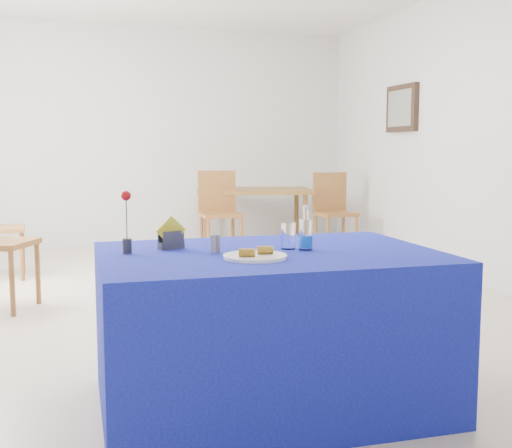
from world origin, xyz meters
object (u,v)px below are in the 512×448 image
(blue_table, at_px, (269,328))
(chair_bg_right, at_px, (333,207))
(oak_table, at_px, (253,195))
(plate, at_px, (255,256))
(chair_bg_left, at_px, (219,207))
(water_bottle, at_px, (306,235))

(blue_table, relative_size, chair_bg_right, 1.65)
(oak_table, bearing_deg, blue_table, -104.57)
(blue_table, height_order, chair_bg_right, chair_bg_right)
(blue_table, bearing_deg, chair_bg_right, 63.81)
(oak_table, xyz_separation_m, chair_bg_right, (0.84, -0.56, -0.12))
(plate, bearing_deg, chair_bg_left, 79.65)
(blue_table, bearing_deg, water_bottle, 0.72)
(chair_bg_right, bearing_deg, chair_bg_left, 174.23)
(blue_table, relative_size, chair_bg_left, 1.60)
(chair_bg_left, bearing_deg, plate, -101.08)
(plate, xyz_separation_m, blue_table, (0.12, 0.17, -0.39))
(oak_table, bearing_deg, water_bottle, -102.48)
(plate, relative_size, chair_bg_left, 0.29)
(plate, bearing_deg, water_bottle, 29.39)
(plate, xyz_separation_m, oak_table, (1.37, 5.00, -0.09))
(blue_table, distance_m, water_bottle, 0.49)
(oak_table, distance_m, chair_bg_left, 0.72)
(blue_table, height_order, water_bottle, water_bottle)
(blue_table, relative_size, oak_table, 1.04)
(chair_bg_right, bearing_deg, blue_table, -117.87)
(plate, distance_m, oak_table, 5.18)
(water_bottle, relative_size, chair_bg_left, 0.22)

